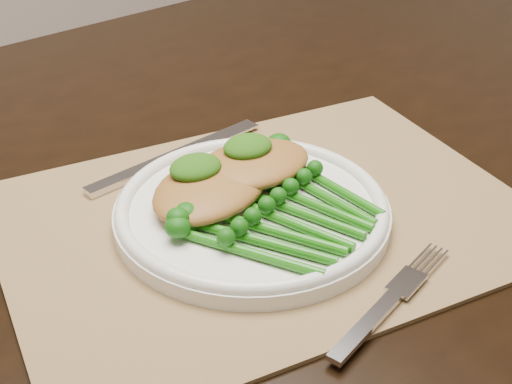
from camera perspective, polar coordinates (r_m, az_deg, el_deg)
dining_table at (r=1.06m, az=-4.36°, el=-14.41°), size 1.66×1.01×0.75m
placemat at (r=0.70m, az=0.84°, el=-2.05°), size 0.56×0.45×0.00m
dinner_plate at (r=0.69m, az=-0.32°, el=-1.40°), size 0.27×0.27×0.02m
knife at (r=0.78m, az=-7.67°, el=2.36°), size 0.23×0.04×0.01m
fork at (r=0.61m, az=11.31°, el=-7.83°), size 0.18×0.07×0.01m
chicken_fillet_left at (r=0.69m, az=-3.60°, el=0.43°), size 0.17×0.14×0.03m
chicken_fillet_right at (r=0.71m, az=-0.34°, el=2.21°), size 0.13×0.09×0.03m
pesto_dollop_left at (r=0.69m, az=-4.87°, el=1.96°), size 0.05×0.04×0.02m
pesto_dollop_right at (r=0.72m, az=-0.67°, el=3.65°), size 0.05×0.04×0.02m
broccolini_bundle at (r=0.66m, az=2.87°, el=-1.94°), size 0.21×0.22×0.04m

